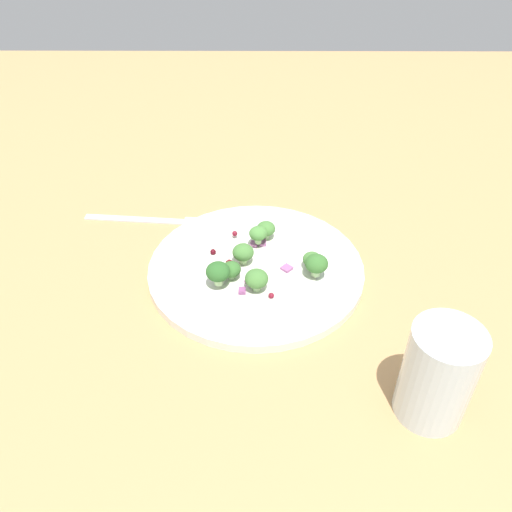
{
  "coord_description": "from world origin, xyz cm",
  "views": [
    {
      "loc": [
        -53.03,
        -1.93,
        44.66
      ],
      "look_at": [
        -0.94,
        -1.66,
        2.7
      ],
      "focal_mm": 36.56,
      "sensor_mm": 36.0,
      "label": 1
    }
  ],
  "objects_px": {
    "broccoli_floret_0": "(312,260)",
    "plate": "(256,267)",
    "water_glass": "(438,374)",
    "broccoli_floret_2": "(243,253)",
    "broccoli_floret_1": "(266,229)",
    "fork": "(154,220)"
  },
  "relations": [
    {
      "from": "broccoli_floret_0",
      "to": "plate",
      "type": "bearing_deg",
      "value": 84.04
    },
    {
      "from": "fork",
      "to": "water_glass",
      "type": "bearing_deg",
      "value": -135.03
    },
    {
      "from": "broccoli_floret_1",
      "to": "broccoli_floret_2",
      "type": "relative_size",
      "value": 0.92
    },
    {
      "from": "water_glass",
      "to": "broccoli_floret_0",
      "type": "bearing_deg",
      "value": 26.47
    },
    {
      "from": "broccoli_floret_1",
      "to": "water_glass",
      "type": "relative_size",
      "value": 0.24
    },
    {
      "from": "broccoli_floret_2",
      "to": "fork",
      "type": "bearing_deg",
      "value": 50.05
    },
    {
      "from": "broccoli_floret_1",
      "to": "broccoli_floret_2",
      "type": "distance_m",
      "value": 0.06
    },
    {
      "from": "broccoli_floret_1",
      "to": "broccoli_floret_2",
      "type": "xyz_separation_m",
      "value": [
        -0.05,
        0.03,
        0.0
      ]
    },
    {
      "from": "broccoli_floret_1",
      "to": "water_glass",
      "type": "bearing_deg",
      "value": -149.12
    },
    {
      "from": "broccoli_floret_2",
      "to": "water_glass",
      "type": "bearing_deg",
      "value": -138.21
    },
    {
      "from": "plate",
      "to": "broccoli_floret_0",
      "type": "relative_size",
      "value": 11.53
    },
    {
      "from": "plate",
      "to": "fork",
      "type": "relative_size",
      "value": 1.5
    },
    {
      "from": "broccoli_floret_1",
      "to": "broccoli_floret_0",
      "type": "bearing_deg",
      "value": -137.45
    },
    {
      "from": "broccoli_floret_0",
      "to": "water_glass",
      "type": "height_order",
      "value": "water_glass"
    },
    {
      "from": "plate",
      "to": "water_glass",
      "type": "bearing_deg",
      "value": -140.6
    },
    {
      "from": "broccoli_floret_0",
      "to": "water_glass",
      "type": "xyz_separation_m",
      "value": [
        -0.2,
        -0.1,
        0.03
      ]
    },
    {
      "from": "broccoli_floret_0",
      "to": "broccoli_floret_2",
      "type": "relative_size",
      "value": 0.86
    },
    {
      "from": "fork",
      "to": "broccoli_floret_1",
      "type": "bearing_deg",
      "value": -109.8
    },
    {
      "from": "broccoli_floret_0",
      "to": "broccoli_floret_1",
      "type": "distance_m",
      "value": 0.09
    },
    {
      "from": "water_glass",
      "to": "broccoli_floret_2",
      "type": "bearing_deg",
      "value": 41.79
    },
    {
      "from": "broccoli_floret_0",
      "to": "broccoli_floret_2",
      "type": "height_order",
      "value": "broccoli_floret_2"
    },
    {
      "from": "water_glass",
      "to": "plate",
      "type": "bearing_deg",
      "value": 39.4
    }
  ]
}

